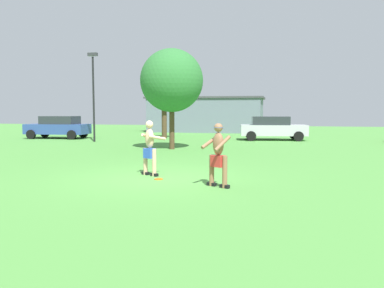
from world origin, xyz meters
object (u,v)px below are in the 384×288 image
frisbee (159,179)px  lamp_post (93,87)px  tree_right_field (164,94)px  player_in_blue (150,147)px  tree_left_field (172,81)px  player_with_cap (218,152)px  car_silver_near_post (273,128)px  car_blue_mid_lot (58,127)px

frisbee → lamp_post: (-8.02, 12.15, 3.40)m
tree_right_field → lamp_post: bearing=-131.0°
player_in_blue → lamp_post: 14.02m
frisbee → lamp_post: lamp_post is taller
player_in_blue → frisbee: bearing=-53.1°
tree_right_field → tree_left_field: bearing=-70.7°
player_with_cap → player_in_blue: (-2.30, 1.35, -0.03)m
player_in_blue → car_silver_near_post: (3.43, 15.37, -0.05)m
car_silver_near_post → lamp_post: size_ratio=0.81×
player_in_blue → tree_left_field: (-1.50, 8.00, 2.60)m
frisbee → lamp_post: bearing=123.4°
player_with_cap → tree_right_field: tree_right_field is taller
car_silver_near_post → tree_left_field: 9.25m
car_silver_near_post → lamp_post: 11.92m
player_with_cap → frisbee: (-1.83, 0.73, -0.89)m
player_in_blue → tree_left_field: bearing=100.6°
player_with_cap → tree_left_field: tree_left_field is taller
player_in_blue → car_blue_mid_lot: player_in_blue is taller
player_in_blue → lamp_post: lamp_post is taller
player_with_cap → car_silver_near_post: (1.13, 16.71, -0.08)m
frisbee → tree_left_field: tree_left_field is taller
tree_right_field → player_in_blue: bearing=-75.1°
player_with_cap → lamp_post: bearing=127.4°
player_in_blue → frisbee: (0.46, -0.62, -0.86)m
frisbee → car_silver_near_post: (2.97, 15.98, 0.81)m
tree_right_field → car_silver_near_post: bearing=-0.9°
frisbee → player_with_cap: bearing=-21.8°
player_in_blue → lamp_post: (-7.56, 11.53, 2.54)m
tree_right_field → player_with_cap: bearing=-69.1°
lamp_post → tree_right_field: lamp_post is taller
frisbee → tree_left_field: size_ratio=0.05×
car_silver_near_post → player_with_cap: bearing=-93.9°
player_in_blue → tree_right_field: 16.18m
player_with_cap → player_in_blue: 2.66m
car_silver_near_post → frisbee: bearing=-100.5°
car_blue_mid_lot → lamp_post: size_ratio=0.79×
car_silver_near_post → car_blue_mid_lot: bearing=-173.8°
player_in_blue → frisbee: 1.16m
car_blue_mid_lot → car_silver_near_post: bearing=6.2°
player_in_blue → car_silver_near_post: 15.74m
player_with_cap → tree_left_field: (-3.80, 9.35, 2.57)m
car_blue_mid_lot → tree_right_field: bearing=13.4°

